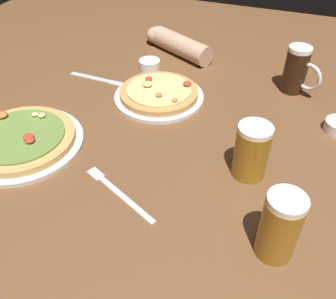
{
  "coord_description": "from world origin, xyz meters",
  "views": [
    {
      "loc": [
        0.25,
        -0.67,
        0.63
      ],
      "look_at": [
        0.0,
        0.0,
        0.02
      ],
      "focal_mm": 38.99,
      "sensor_mm": 36.0,
      "label": 1
    }
  ],
  "objects_px": {
    "pizza_plate_near": "(21,140)",
    "fork_left": "(118,192)",
    "diner_arm": "(175,43)",
    "pizza_plate_far": "(159,94)",
    "ramekin_butter": "(150,65)",
    "beer_mug_dark": "(280,225)",
    "beer_mug_pale": "(297,70)",
    "knife_right": "(99,79)",
    "beer_mug_amber": "(252,150)"
  },
  "relations": [
    {
      "from": "beer_mug_dark",
      "to": "beer_mug_amber",
      "type": "xyz_separation_m",
      "value": [
        -0.09,
        0.21,
        -0.01
      ]
    },
    {
      "from": "beer_mug_dark",
      "to": "ramekin_butter",
      "type": "distance_m",
      "value": 0.81
    },
    {
      "from": "fork_left",
      "to": "knife_right",
      "type": "xyz_separation_m",
      "value": [
        -0.3,
        0.46,
        0.0
      ]
    },
    {
      "from": "pizza_plate_near",
      "to": "ramekin_butter",
      "type": "xyz_separation_m",
      "value": [
        0.16,
        0.52,
        0.0
      ]
    },
    {
      "from": "ramekin_butter",
      "to": "knife_right",
      "type": "relative_size",
      "value": 0.35
    },
    {
      "from": "knife_right",
      "to": "diner_arm",
      "type": "distance_m",
      "value": 0.35
    },
    {
      "from": "ramekin_butter",
      "to": "pizza_plate_near",
      "type": "bearing_deg",
      "value": -106.58
    },
    {
      "from": "beer_mug_dark",
      "to": "beer_mug_pale",
      "type": "bearing_deg",
      "value": 92.63
    },
    {
      "from": "beer_mug_amber",
      "to": "pizza_plate_far",
      "type": "bearing_deg",
      "value": 144.49
    },
    {
      "from": "beer_mug_pale",
      "to": "pizza_plate_near",
      "type": "bearing_deg",
      "value": -140.13
    },
    {
      "from": "pizza_plate_near",
      "to": "beer_mug_pale",
      "type": "relative_size",
      "value": 2.18
    },
    {
      "from": "beer_mug_amber",
      "to": "ramekin_butter",
      "type": "xyz_separation_m",
      "value": [
        -0.44,
        0.41,
        -0.05
      ]
    },
    {
      "from": "beer_mug_pale",
      "to": "ramekin_butter",
      "type": "bearing_deg",
      "value": -177.16
    },
    {
      "from": "knife_right",
      "to": "diner_arm",
      "type": "relative_size",
      "value": 0.73
    },
    {
      "from": "beer_mug_amber",
      "to": "ramekin_butter",
      "type": "relative_size",
      "value": 1.87
    },
    {
      "from": "fork_left",
      "to": "diner_arm",
      "type": "bearing_deg",
      "value": 99.76
    },
    {
      "from": "fork_left",
      "to": "knife_right",
      "type": "relative_size",
      "value": 1.01
    },
    {
      "from": "beer_mug_dark",
      "to": "knife_right",
      "type": "xyz_separation_m",
      "value": [
        -0.66,
        0.48,
        -0.07
      ]
    },
    {
      "from": "pizza_plate_near",
      "to": "diner_arm",
      "type": "bearing_deg",
      "value": 74.19
    },
    {
      "from": "diner_arm",
      "to": "beer_mug_dark",
      "type": "bearing_deg",
      "value": -57.88
    },
    {
      "from": "knife_right",
      "to": "diner_arm",
      "type": "xyz_separation_m",
      "value": [
        0.17,
        0.3,
        0.03
      ]
    },
    {
      "from": "pizza_plate_far",
      "to": "beer_mug_pale",
      "type": "relative_size",
      "value": 1.88
    },
    {
      "from": "beer_mug_dark",
      "to": "knife_right",
      "type": "height_order",
      "value": "beer_mug_dark"
    },
    {
      "from": "pizza_plate_far",
      "to": "beer_mug_pale",
      "type": "height_order",
      "value": "beer_mug_pale"
    },
    {
      "from": "diner_arm",
      "to": "beer_mug_pale",
      "type": "bearing_deg",
      "value": -16.64
    },
    {
      "from": "fork_left",
      "to": "diner_arm",
      "type": "xyz_separation_m",
      "value": [
        -0.13,
        0.75,
        0.03
      ]
    },
    {
      "from": "pizza_plate_far",
      "to": "beer_mug_amber",
      "type": "height_order",
      "value": "beer_mug_amber"
    },
    {
      "from": "knife_right",
      "to": "fork_left",
      "type": "bearing_deg",
      "value": -56.41
    },
    {
      "from": "diner_arm",
      "to": "knife_right",
      "type": "bearing_deg",
      "value": -120.39
    },
    {
      "from": "beer_mug_pale",
      "to": "knife_right",
      "type": "distance_m",
      "value": 0.66
    },
    {
      "from": "beer_mug_pale",
      "to": "fork_left",
      "type": "xyz_separation_m",
      "value": [
        -0.33,
        -0.62,
        -0.07
      ]
    },
    {
      "from": "beer_mug_dark",
      "to": "beer_mug_pale",
      "type": "distance_m",
      "value": 0.64
    },
    {
      "from": "beer_mug_dark",
      "to": "ramekin_butter",
      "type": "height_order",
      "value": "beer_mug_dark"
    },
    {
      "from": "pizza_plate_far",
      "to": "diner_arm",
      "type": "relative_size",
      "value": 0.95
    },
    {
      "from": "beer_mug_amber",
      "to": "beer_mug_pale",
      "type": "height_order",
      "value": "beer_mug_pale"
    },
    {
      "from": "beer_mug_dark",
      "to": "fork_left",
      "type": "distance_m",
      "value": 0.37
    },
    {
      "from": "ramekin_butter",
      "to": "fork_left",
      "type": "bearing_deg",
      "value": -74.14
    },
    {
      "from": "fork_left",
      "to": "beer_mug_dark",
      "type": "bearing_deg",
      "value": -4.29
    },
    {
      "from": "pizza_plate_far",
      "to": "fork_left",
      "type": "xyz_separation_m",
      "value": [
        0.06,
        -0.42,
        -0.01
      ]
    },
    {
      "from": "beer_mug_dark",
      "to": "diner_arm",
      "type": "relative_size",
      "value": 0.51
    },
    {
      "from": "beer_mug_pale",
      "to": "ramekin_butter",
      "type": "relative_size",
      "value": 2.0
    },
    {
      "from": "pizza_plate_far",
      "to": "beer_mug_amber",
      "type": "distance_m",
      "value": 0.41
    },
    {
      "from": "pizza_plate_near",
      "to": "fork_left",
      "type": "bearing_deg",
      "value": -12.11
    },
    {
      "from": "fork_left",
      "to": "beer_mug_pale",
      "type": "bearing_deg",
      "value": 61.75
    },
    {
      "from": "fork_left",
      "to": "diner_arm",
      "type": "height_order",
      "value": "diner_arm"
    },
    {
      "from": "beer_mug_amber",
      "to": "beer_mug_pale",
      "type": "relative_size",
      "value": 0.93
    },
    {
      "from": "beer_mug_dark",
      "to": "diner_arm",
      "type": "height_order",
      "value": "beer_mug_dark"
    },
    {
      "from": "pizza_plate_far",
      "to": "diner_arm",
      "type": "bearing_deg",
      "value": 101.25
    },
    {
      "from": "beer_mug_amber",
      "to": "beer_mug_pale",
      "type": "distance_m",
      "value": 0.44
    },
    {
      "from": "pizza_plate_near",
      "to": "beer_mug_pale",
      "type": "bearing_deg",
      "value": 39.87
    }
  ]
}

